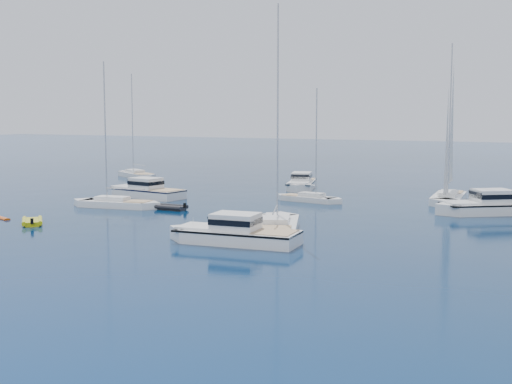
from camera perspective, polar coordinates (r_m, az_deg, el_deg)
ground at (r=39.28m, az=-16.17°, el=-7.17°), size 400.00×400.00×0.00m
motor_cruiser_centre at (r=48.66m, az=-1.93°, el=-4.28°), size 10.71×4.04×2.75m
motor_cruiser_far_l at (r=75.99m, az=-9.24°, el=-0.43°), size 10.89×4.86×2.76m
motor_cruiser_distant at (r=66.21m, az=18.82°, el=-1.73°), size 10.89×8.95×2.87m
motor_cruiser_horizon at (r=83.77m, az=3.79°, el=0.28°), size 5.43×10.14×2.55m
sailboat_mid_r at (r=52.90m, az=1.69°, el=-3.40°), size 7.32×12.66×18.11m
sailboat_mid_l at (r=68.46m, az=-11.55°, el=-1.25°), size 10.21×3.92×14.63m
sailboat_centre at (r=71.68m, az=4.42°, el=-0.79°), size 8.51×3.59×12.14m
sailboat_sails_r at (r=73.91m, az=15.71°, el=-0.79°), size 3.75×11.55×16.72m
sailboat_far_l at (r=99.77m, az=-9.91°, el=1.21°), size 10.33×7.65×15.30m
tender_yellow at (r=59.86m, az=-18.11°, el=-2.55°), size 3.82×3.87×0.95m
tender_grey_near at (r=51.77m, az=-3.74°, el=-3.63°), size 3.31×2.29×0.95m
tender_grey_far at (r=65.98m, az=-7.19°, el=-1.46°), size 3.48×1.98×0.95m
kayak_orange at (r=63.96m, az=-20.43°, el=-2.07°), size 2.83×1.60×0.30m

